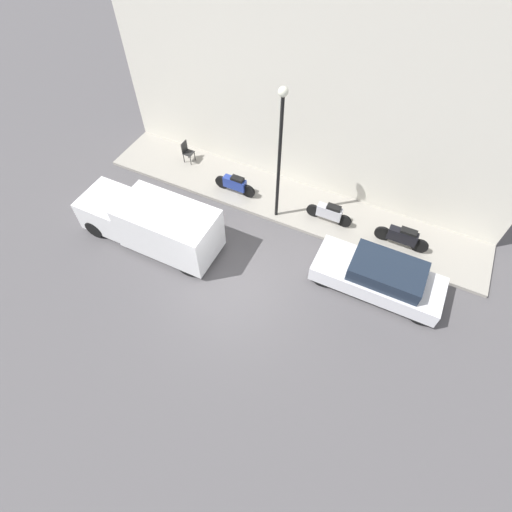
% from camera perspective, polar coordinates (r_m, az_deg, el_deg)
% --- Properties ---
extents(ground_plane, '(60.00, 60.00, 0.00)m').
position_cam_1_polar(ground_plane, '(13.88, -3.12, -4.67)').
color(ground_plane, '#514F51').
extents(sidewalk, '(2.46, 15.79, 0.13)m').
position_cam_1_polar(sidewalk, '(16.49, 4.52, 7.81)').
color(sidewalk, gray).
rests_on(sidewalk, ground_plane).
extents(building_facade, '(0.30, 15.79, 7.97)m').
position_cam_1_polar(building_facade, '(15.11, 7.75, 21.73)').
color(building_facade, silver).
rests_on(building_facade, ground_plane).
extents(parked_car, '(1.67, 4.30, 1.32)m').
position_cam_1_polar(parked_car, '(13.99, 17.26, -2.83)').
color(parked_car, silver).
rests_on(parked_car, ground_plane).
extents(delivery_van, '(1.81, 5.30, 1.94)m').
position_cam_1_polar(delivery_van, '(14.88, -14.80, 4.67)').
color(delivery_van, white).
rests_on(delivery_van, ground_plane).
extents(motorcycle_blue, '(0.30, 1.79, 0.82)m').
position_cam_1_polar(motorcycle_blue, '(16.44, -3.01, 10.23)').
color(motorcycle_blue, navy).
rests_on(motorcycle_blue, sidewalk).
extents(motorcycle_black, '(0.30, 1.97, 0.87)m').
position_cam_1_polar(motorcycle_black, '(15.40, 20.20, 2.60)').
color(motorcycle_black, black).
rests_on(motorcycle_black, sidewalk).
extents(scooter_silver, '(0.30, 1.80, 0.84)m').
position_cam_1_polar(scooter_silver, '(15.54, 10.46, 6.09)').
color(scooter_silver, '#B7B7BF').
rests_on(scooter_silver, sidewalk).
extents(streetlamp, '(0.31, 0.31, 5.35)m').
position_cam_1_polar(streetlamp, '(13.62, 3.47, 15.62)').
color(streetlamp, black).
rests_on(streetlamp, sidewalk).
extents(cafe_chair, '(0.40, 0.40, 0.95)m').
position_cam_1_polar(cafe_chair, '(18.14, -9.86, 14.60)').
color(cafe_chair, '#262626').
rests_on(cafe_chair, sidewalk).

